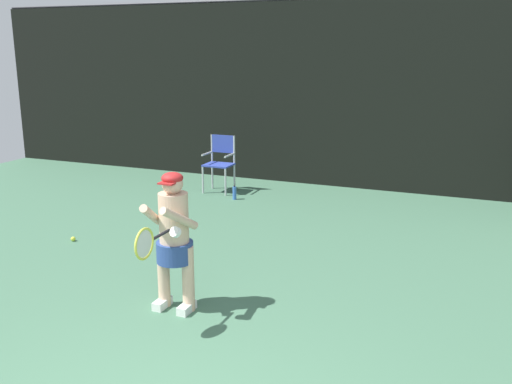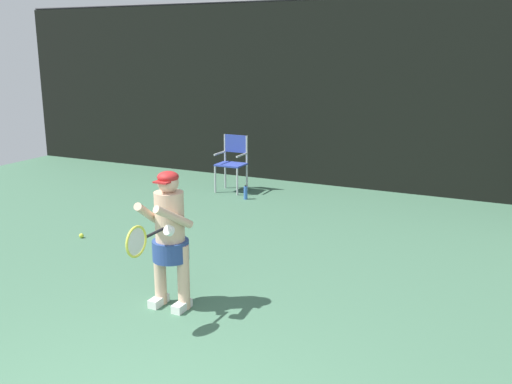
{
  "view_description": "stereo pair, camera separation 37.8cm",
  "coord_description": "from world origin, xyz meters",
  "px_view_note": "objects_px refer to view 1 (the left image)",
  "views": [
    {
      "loc": [
        1.91,
        -2.62,
        2.74
      ],
      "look_at": [
        -0.64,
        3.55,
        1.05
      ],
      "focal_mm": 40.49,
      "sensor_mm": 36.0,
      "label": 1
    },
    {
      "loc": [
        2.25,
        -2.47,
        2.74
      ],
      "look_at": [
        -0.64,
        3.55,
        1.05
      ],
      "focal_mm": 40.49,
      "sensor_mm": 36.0,
      "label": 2
    }
  ],
  "objects_px": {
    "tennis_player": "(174,236)",
    "tennis_ball_loose": "(73,239)",
    "umpire_chair": "(220,160)",
    "tennis_racket": "(146,243)",
    "water_bottle": "(235,193)"
  },
  "relations": [
    {
      "from": "umpire_chair",
      "to": "tennis_player",
      "type": "xyz_separation_m",
      "value": [
        1.83,
        -4.86,
        0.2
      ]
    },
    {
      "from": "water_bottle",
      "to": "tennis_racket",
      "type": "height_order",
      "value": "tennis_racket"
    },
    {
      "from": "water_bottle",
      "to": "tennis_racket",
      "type": "bearing_deg",
      "value": -74.62
    },
    {
      "from": "tennis_racket",
      "to": "tennis_ball_loose",
      "type": "distance_m",
      "value": 3.36
    },
    {
      "from": "water_bottle",
      "to": "tennis_player",
      "type": "height_order",
      "value": "tennis_player"
    },
    {
      "from": "umpire_chair",
      "to": "tennis_player",
      "type": "bearing_deg",
      "value": -69.39
    },
    {
      "from": "umpire_chair",
      "to": "water_bottle",
      "type": "distance_m",
      "value": 0.85
    },
    {
      "from": "tennis_player",
      "to": "tennis_ball_loose",
      "type": "distance_m",
      "value": 2.95
    },
    {
      "from": "tennis_player",
      "to": "water_bottle",
      "type": "bearing_deg",
      "value": 106.65
    },
    {
      "from": "water_bottle",
      "to": "tennis_player",
      "type": "relative_size",
      "value": 0.18
    },
    {
      "from": "tennis_player",
      "to": "tennis_ball_loose",
      "type": "bearing_deg",
      "value": 151.57
    },
    {
      "from": "tennis_player",
      "to": "tennis_ball_loose",
      "type": "relative_size",
      "value": 22.01
    },
    {
      "from": "tennis_player",
      "to": "tennis_ball_loose",
      "type": "height_order",
      "value": "tennis_player"
    },
    {
      "from": "tennis_racket",
      "to": "tennis_ball_loose",
      "type": "bearing_deg",
      "value": 141.19
    },
    {
      "from": "tennis_ball_loose",
      "to": "tennis_racket",
      "type": "bearing_deg",
      "value": -37.63
    }
  ]
}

